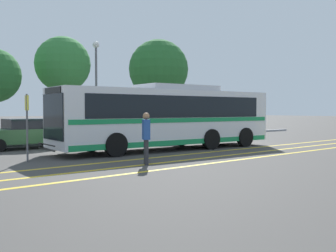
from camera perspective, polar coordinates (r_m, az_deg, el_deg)
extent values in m
plane|color=#423F3D|center=(20.10, 3.24, -3.17)|extent=(220.00, 220.00, 0.00)
cube|color=gold|center=(17.63, 4.63, -3.94)|extent=(31.41, 0.20, 0.01)
cube|color=gold|center=(16.67, 8.01, -4.31)|extent=(31.41, 0.20, 0.01)
cube|color=gold|center=(15.87, 11.42, -4.68)|extent=(31.41, 0.20, 0.01)
cube|color=#99999E|center=(24.44, -9.68, -2.05)|extent=(39.41, 0.36, 0.15)
cube|color=silver|center=(19.15, 0.00, 1.34)|extent=(11.57, 3.37, 2.55)
cube|color=black|center=(19.15, 0.00, 2.79)|extent=(9.98, 3.29, 1.00)
cube|color=#198C4C|center=(19.15, 0.00, 0.93)|extent=(11.34, 3.39, 0.20)
cube|color=#198C4C|center=(19.20, 0.00, -2.11)|extent=(11.34, 3.38, 0.24)
cube|color=black|center=(16.46, -16.37, 1.28)|extent=(0.20, 2.23, 1.86)
cube|color=black|center=(16.47, -16.41, 5.00)|extent=(0.17, 1.77, 0.24)
cube|color=silver|center=(19.52, 1.36, 5.50)|extent=(4.13, 2.32, 0.27)
cube|color=black|center=(16.42, -17.24, -2.58)|extent=(0.18, 1.90, 0.04)
cube|color=black|center=(16.44, -17.24, -3.27)|extent=(0.18, 1.90, 0.04)
cylinder|color=black|center=(16.29, -7.59, -2.71)|extent=(1.02, 0.35, 1.00)
cylinder|color=black|center=(18.46, -11.18, -2.14)|extent=(1.02, 0.35, 1.00)
cylinder|color=black|center=(19.33, 6.24, -1.91)|extent=(1.02, 0.35, 1.00)
cylinder|color=black|center=(21.20, 1.82, -1.53)|extent=(1.02, 0.35, 1.00)
cylinder|color=black|center=(21.01, 11.09, -1.60)|extent=(1.02, 0.35, 1.00)
cylinder|color=black|center=(22.74, 6.60, -1.28)|extent=(1.02, 0.35, 1.00)
cube|color=#335B33|center=(20.88, -20.16, -1.32)|extent=(4.72, 2.00, 0.70)
cube|color=black|center=(20.89, -19.88, 0.32)|extent=(2.00, 1.72, 0.49)
cylinder|color=black|center=(20.58, -15.50, -2.29)|extent=(0.60, 0.21, 0.60)
cylinder|color=black|center=(22.26, -17.37, -1.97)|extent=(0.60, 0.21, 0.60)
cube|color=silver|center=(24.21, -4.95, -0.78)|extent=(4.21, 1.88, 0.63)
cube|color=black|center=(24.25, -4.76, 0.64)|extent=(1.80, 1.58, 0.57)
cylinder|color=black|center=(22.81, -6.26, -1.77)|extent=(0.61, 0.22, 0.60)
cylinder|color=black|center=(24.14, -8.55, -1.56)|extent=(0.61, 0.22, 0.60)
cylinder|color=black|center=(24.41, -1.39, -1.49)|extent=(0.61, 0.22, 0.60)
cylinder|color=black|center=(25.66, -3.78, -1.31)|extent=(0.61, 0.22, 0.60)
cube|color=#4C3823|center=(28.26, 5.97, -0.26)|extent=(4.48, 2.18, 0.71)
cube|color=black|center=(28.17, 5.81, 1.03)|extent=(1.96, 1.75, 0.56)
cylinder|color=black|center=(29.81, 6.82, -0.82)|extent=(0.62, 0.25, 0.60)
cylinder|color=black|center=(28.56, 9.14, -0.97)|extent=(0.62, 0.25, 0.60)
cylinder|color=black|center=(28.08, 2.74, -0.99)|extent=(0.62, 0.25, 0.60)
cylinder|color=black|center=(26.75, 5.01, -1.17)|extent=(0.62, 0.25, 0.60)
cylinder|color=#2D2D33|center=(13.94, -3.25, -3.77)|extent=(0.14, 0.14, 0.89)
cylinder|color=#2D2D33|center=(13.77, -3.12, -3.84)|extent=(0.14, 0.14, 0.89)
cube|color=#264C99|center=(13.79, -3.20, -0.51)|extent=(0.38, 0.47, 0.70)
sphere|color=#9E704C|center=(13.78, -3.20, 1.45)|extent=(0.24, 0.24, 0.24)
cylinder|color=#59595E|center=(15.49, -19.77, -0.27)|extent=(0.07, 0.07, 2.52)
cube|color=yellow|center=(15.48, -19.81, 3.17)|extent=(0.06, 0.40, 0.56)
cylinder|color=#59595E|center=(25.31, -10.36, 4.54)|extent=(0.14, 0.14, 5.84)
sphere|color=silver|center=(25.63, -10.41, 11.55)|extent=(0.42, 0.42, 0.42)
cylinder|color=#513823|center=(31.00, -1.38, 1.89)|extent=(0.28, 0.28, 3.38)
sphere|color=#28662D|center=(31.17, -1.39, 8.23)|extent=(4.67, 4.67, 4.67)
cylinder|color=#513823|center=(27.05, -14.97, 1.98)|extent=(0.28, 0.28, 3.59)
sphere|color=#337A38|center=(27.22, -15.04, 8.66)|extent=(3.65, 3.65, 3.65)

